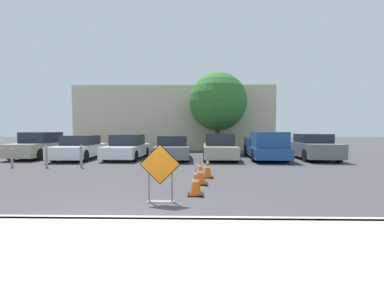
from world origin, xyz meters
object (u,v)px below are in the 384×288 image
(pickup_truck, at_px, (266,147))
(road_closed_sign, at_px, (160,170))
(parked_car_sixth, at_px, (313,147))
(bollard_second, at_px, (46,156))
(traffic_cone_nearest, at_px, (196,181))
(parked_car_third, at_px, (127,148))
(bollard_third, at_px, (12,157))
(bollard_nearest, at_px, (81,156))
(parked_car_nearest, at_px, (41,146))
(parked_car_fifth, at_px, (219,148))
(parked_car_fourth, at_px, (173,148))
(traffic_cone_third, at_px, (207,167))
(traffic_cone_second, at_px, (200,172))
(parked_car_second, at_px, (80,148))

(pickup_truck, bearing_deg, road_closed_sign, 65.68)
(parked_car_sixth, distance_m, bollard_second, 14.06)
(traffic_cone_nearest, height_order, parked_car_third, parked_car_third)
(bollard_third, bearing_deg, parked_car_third, 40.25)
(pickup_truck, xyz_separation_m, bollard_third, (-12.46, -3.50, -0.25))
(bollard_nearest, xyz_separation_m, bollard_third, (-3.20, 0.00, -0.08))
(parked_car_nearest, distance_m, bollard_nearest, 5.92)
(parked_car_fifth, xyz_separation_m, bollard_nearest, (-6.56, -3.50, -0.13))
(traffic_cone_nearest, height_order, parked_car_fourth, parked_car_fourth)
(parked_car_nearest, relative_size, parked_car_fifth, 1.04)
(parked_car_sixth, xyz_separation_m, bollard_nearest, (-12.00, -3.55, -0.15))
(road_closed_sign, relative_size, parked_car_fourth, 0.32)
(bollard_nearest, height_order, bollard_third, bollard_nearest)
(traffic_cone_third, relative_size, pickup_truck, 0.14)
(traffic_cone_second, relative_size, bollard_second, 0.83)
(parked_car_fourth, height_order, bollard_second, parked_car_fourth)
(traffic_cone_nearest, distance_m, bollard_nearest, 7.12)
(bollard_nearest, bearing_deg, parked_car_fifth, 28.10)
(traffic_cone_nearest, bearing_deg, parked_car_fourth, 99.61)
(bollard_nearest, bearing_deg, parked_car_nearest, 137.12)
(parked_car_fourth, distance_m, bollard_third, 7.83)
(parked_car_nearest, relative_size, parked_car_third, 1.03)
(traffic_cone_third, xyz_separation_m, bollard_second, (-7.24, 2.33, 0.14))
(parked_car_nearest, relative_size, bollard_third, 5.05)
(parked_car_nearest, distance_m, parked_car_third, 5.46)
(traffic_cone_second, distance_m, bollard_third, 9.24)
(parked_car_second, relative_size, bollard_nearest, 4.36)
(traffic_cone_third, relative_size, parked_car_second, 0.17)
(traffic_cone_nearest, relative_size, parked_car_fourth, 0.18)
(parked_car_third, bearing_deg, parked_car_fourth, 177.77)
(traffic_cone_third, height_order, parked_car_third, parked_car_third)
(parked_car_nearest, bearing_deg, pickup_truck, -179.77)
(parked_car_fourth, bearing_deg, parked_car_third, -7.44)
(road_closed_sign, distance_m, traffic_cone_second, 2.29)
(parked_car_second, xyz_separation_m, parked_car_third, (2.72, 0.21, 0.01))
(traffic_cone_second, bearing_deg, bollard_second, 153.45)
(parked_car_fourth, xyz_separation_m, bollard_third, (-7.03, -3.44, -0.17))
(parked_car_third, relative_size, bollard_second, 4.41)
(traffic_cone_nearest, height_order, parked_car_nearest, parked_car_nearest)
(traffic_cone_second, bearing_deg, parked_car_sixth, 46.59)
(traffic_cone_third, distance_m, parked_car_sixth, 8.67)
(parked_car_fourth, bearing_deg, traffic_cone_third, 104.33)
(parked_car_fourth, bearing_deg, parked_car_fifth, 178.16)
(traffic_cone_third, distance_m, parked_car_nearest, 11.83)
(parked_car_fourth, distance_m, parked_car_sixth, 8.17)
(parked_car_fifth, bearing_deg, parked_car_nearest, -1.56)
(traffic_cone_nearest, xyz_separation_m, bollard_nearest, (-5.23, 4.83, 0.16))
(traffic_cone_third, bearing_deg, traffic_cone_nearest, -99.24)
(parked_car_sixth, bearing_deg, parked_car_nearest, 1.36)
(road_closed_sign, xyz_separation_m, parked_car_second, (-6.02, 8.97, -0.13))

